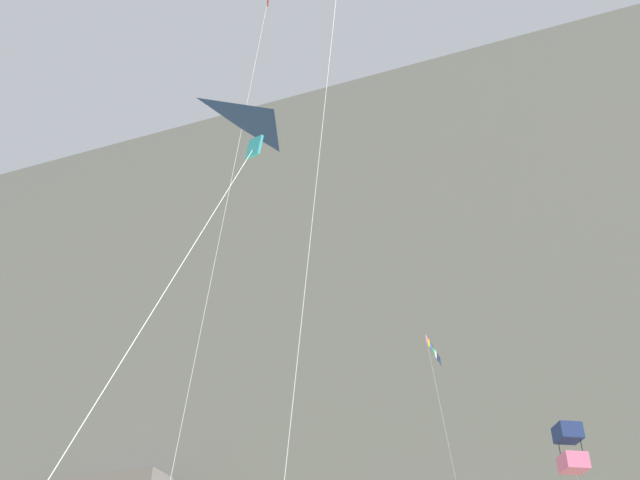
{
  "coord_description": "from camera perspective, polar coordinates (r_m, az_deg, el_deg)",
  "views": [
    {
      "loc": [
        10.37,
        1.85,
        3.48
      ],
      "look_at": [
        1.99,
        24.55,
        19.84
      ],
      "focal_mm": 42.65,
      "sensor_mm": 36.0,
      "label": 1
    }
  ],
  "objects": [
    {
      "name": "cliff_face",
      "position": [
        68.91,
        10.23,
        -10.9
      ],
      "size": [
        180.0,
        23.88,
        60.05
      ],
      "color": "slate",
      "rests_on": "ground"
    },
    {
      "name": "kite_banner_far_left",
      "position": [
        39.35,
        8.95,
        -10.45
      ],
      "size": [
        2.26,
        3.23,
        21.04
      ],
      "color": "black",
      "rests_on": "ground"
    },
    {
      "name": "kite_delta_high_right",
      "position": [
        26.01,
        -4.15,
        16.86
      ],
      "size": [
        2.67,
        1.95,
        24.83
      ],
      "color": "purple",
      "rests_on": "ground"
    },
    {
      "name": "kite_delta_high_left",
      "position": [
        13.89,
        -4.01,
        7.63
      ],
      "size": [
        2.41,
        6.37,
        13.09
      ],
      "color": "navy",
      "rests_on": "ground"
    },
    {
      "name": "kite_box_high_center",
      "position": [
        37.01,
        18.29,
        -14.6
      ],
      "size": [
        3.02,
        5.57,
        15.87
      ],
      "color": "navy",
      "rests_on": "ground"
    }
  ]
}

